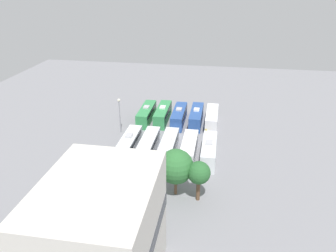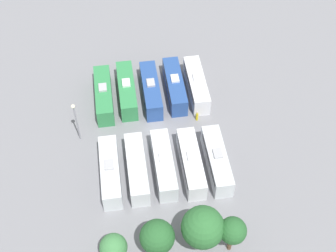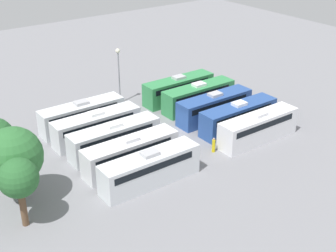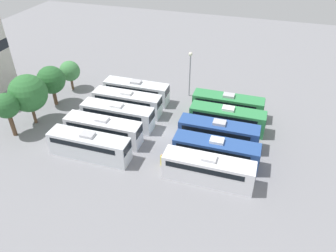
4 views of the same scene
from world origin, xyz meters
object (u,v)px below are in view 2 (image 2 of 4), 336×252
bus_8 (137,168)px  worker_person (197,116)px  bus_2 (151,90)px  bus_9 (110,172)px  tree_3 (113,247)px  bus_1 (175,86)px  bus_3 (127,90)px  bus_0 (196,85)px  bus_6 (191,163)px  tree_0 (233,231)px  bus_5 (217,160)px  bus_7 (164,164)px  tree_2 (157,237)px  tree_1 (203,227)px  bus_4 (104,95)px  light_pole (75,116)px

bus_8 → worker_person: (-9.92, -8.71, -0.91)m
bus_2 → bus_9: bearing=62.9°
bus_2 → tree_3: bearing=73.8°
bus_1 → bus_2: same height
bus_3 → worker_person: (-9.95, 6.07, -0.91)m
bus_0 → bus_6: 14.98m
bus_0 → tree_0: bearing=88.2°
bus_6 → worker_person: 9.28m
bus_2 → bus_5: bearing=116.7°
bus_6 → bus_7: (3.74, -0.31, 0.00)m
tree_0 → tree_2: bearing=-4.5°
bus_6 → tree_3: (11.27, 11.49, 1.62)m
bus_6 → worker_person: (-2.50, -8.89, -0.91)m
bus_5 → tree_1: bearing=68.8°
worker_person → tree_3: (13.77, 20.38, 2.54)m
bus_0 → bus_7: bearing=63.3°
bus_8 → tree_1: (-6.65, 11.39, 3.06)m
bus_6 → tree_3: tree_3 is taller
bus_4 → bus_8: bearing=104.2°
bus_3 → worker_person: bus_3 is taller
bus_2 → bus_4: same height
bus_7 → tree_1: size_ratio=1.38×
bus_0 → bus_2: bearing=1.3°
bus_4 → tree_1: bearing=111.8°
bus_7 → tree_2: tree_2 is taller
tree_1 → bus_3: bearing=-75.7°
bus_0 → bus_5: (-0.12, 14.66, 0.00)m
tree_3 → bus_6: bearing=-134.4°
bus_1 → tree_2: tree_2 is taller
worker_person → light_pole: 18.07m
bus_6 → worker_person: size_ratio=6.03×
bus_4 → bus_7: same height
tree_1 → tree_3: bearing=1.5°
bus_4 → bus_6: size_ratio=1.00×
tree_0 → tree_3: (13.88, -0.55, -1.20)m
bus_5 → bus_7: size_ratio=1.00×
bus_5 → tree_3: size_ratio=2.04×
bus_9 → worker_person: bus_9 is taller
bus_4 → light_pole: 8.53m
bus_0 → bus_1: same height
bus_8 → bus_2: bearing=-104.5°
bus_7 → bus_0: bearing=-116.7°
bus_8 → worker_person: bus_8 is taller
worker_person → tree_2: bearing=66.9°
bus_1 → bus_9: size_ratio=1.00×
tree_0 → tree_3: tree_0 is taller
bus_1 → bus_4: (11.10, 0.33, 0.00)m
tree_0 → bus_1: bearing=-84.5°
bus_9 → bus_1: bearing=-127.1°
bus_7 → bus_9: bearing=1.0°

